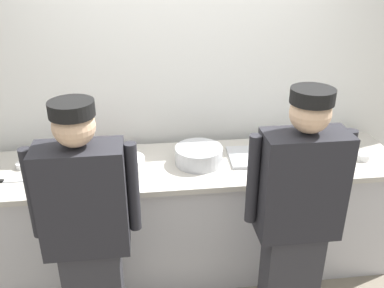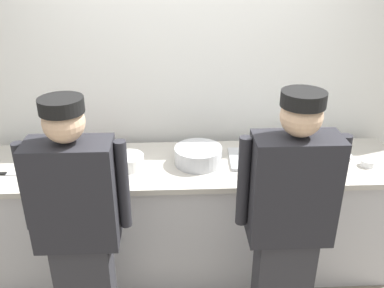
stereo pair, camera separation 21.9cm
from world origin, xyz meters
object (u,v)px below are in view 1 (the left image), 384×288
at_px(ramekin_red_sauce, 363,157).
at_px(chefs_knife, 7,181).
at_px(ramekin_green_sauce, 340,152).
at_px(deli_cup, 303,139).
at_px(chef_center, 297,217).
at_px(sheet_tray, 263,156).
at_px(mixing_bowl_steel, 199,155).
at_px(chef_near_left, 88,232).
at_px(plate_stack_rear, 129,164).
at_px(squeeze_bottle_primary, 84,151).
at_px(plate_stack_front, 58,160).
at_px(ramekin_yellow_sauce, 22,165).
at_px(ramekin_orange_sauce, 323,152).

height_order(ramekin_red_sauce, chefs_knife, ramekin_red_sauce).
height_order(ramekin_green_sauce, deli_cup, deli_cup).
distance_m(chef_center, ramekin_red_sauce, 0.99).
xyz_separation_m(chef_center, sheet_tray, (0.01, 0.77, 0.02)).
bearing_deg(mixing_bowl_steel, ramekin_green_sauce, 0.62).
xyz_separation_m(mixing_bowl_steel, chefs_knife, (-1.34, -0.11, -0.06)).
distance_m(chef_near_left, chef_center, 1.23).
relative_size(plate_stack_rear, chefs_knife, 0.81).
relative_size(squeeze_bottle_primary, ramekin_green_sauce, 1.94).
relative_size(chef_center, plate_stack_front, 7.76).
height_order(chef_near_left, ramekin_green_sauce, chef_near_left).
bearing_deg(plate_stack_rear, chefs_knife, -175.35).
xyz_separation_m(chef_center, ramekin_red_sauce, (0.75, 0.65, 0.03)).
xyz_separation_m(plate_stack_rear, squeeze_bottle_primary, (-0.33, 0.15, 0.05)).
distance_m(mixing_bowl_steel, ramekin_red_sauce, 1.24).
bearing_deg(squeeze_bottle_primary, ramekin_yellow_sauce, -177.36).
height_order(ramekin_green_sauce, ramekin_yellow_sauce, ramekin_yellow_sauce).
bearing_deg(chefs_knife, ramekin_orange_sauce, 3.13).
height_order(sheet_tray, ramekin_yellow_sauce, ramekin_yellow_sauce).
bearing_deg(mixing_bowl_steel, chefs_knife, -175.37).
bearing_deg(plate_stack_front, chef_center, -29.45).
bearing_deg(deli_cup, chef_center, -111.97).
xyz_separation_m(ramekin_green_sauce, deli_cup, (-0.23, 0.20, 0.03)).
bearing_deg(ramekin_red_sauce, plate_stack_front, 174.77).
distance_m(ramekin_green_sauce, ramekin_red_sauce, 0.17).
height_order(ramekin_yellow_sauce, deli_cup, deli_cup).
distance_m(plate_stack_rear, ramekin_yellow_sauce, 0.78).
bearing_deg(ramekin_orange_sauce, mixing_bowl_steel, -178.96).
bearing_deg(mixing_bowl_steel, ramekin_yellow_sauce, 176.21).
height_order(sheet_tray, ramekin_red_sauce, ramekin_red_sauce).
bearing_deg(sheet_tray, squeeze_bottle_primary, 176.47).
relative_size(plate_stack_front, plate_stack_rear, 1.00).
relative_size(mixing_bowl_steel, squeeze_bottle_primary, 1.67).
height_order(chef_center, ramekin_red_sauce, chef_center).
xyz_separation_m(ramekin_red_sauce, ramekin_yellow_sauce, (-2.52, 0.18, -0.00)).
distance_m(chef_near_left, ramekin_yellow_sauce, 0.97).
distance_m(ramekin_red_sauce, chefs_knife, 2.57).
height_order(plate_stack_rear, ramekin_orange_sauce, plate_stack_rear).
relative_size(chef_near_left, plate_stack_rear, 7.69).
bearing_deg(mixing_bowl_steel, plate_stack_front, 173.93).
height_order(ramekin_red_sauce, ramekin_yellow_sauce, ramekin_red_sauce).
height_order(ramekin_green_sauce, ramekin_red_sauce, ramekin_red_sauce).
xyz_separation_m(sheet_tray, squeeze_bottle_primary, (-1.33, 0.08, 0.09)).
relative_size(chef_center, plate_stack_rear, 7.80).
bearing_deg(chefs_knife, ramekin_red_sauce, 0.23).
relative_size(plate_stack_rear, ramekin_orange_sauce, 2.42).
height_order(deli_cup, chefs_knife, deli_cup).
relative_size(chef_near_left, chef_center, 0.99).
bearing_deg(chef_near_left, sheet_tray, 31.13).
height_order(squeeze_bottle_primary, ramekin_green_sauce, squeeze_bottle_primary).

